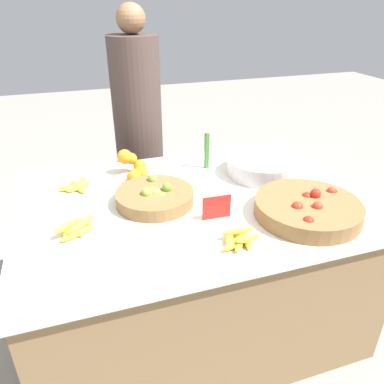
{
  "coord_description": "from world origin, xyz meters",
  "views": [
    {
      "loc": [
        -0.49,
        -1.48,
        1.61
      ],
      "look_at": [
        0.0,
        0.0,
        0.79
      ],
      "focal_mm": 35.0,
      "sensor_mm": 36.0,
      "label": 1
    }
  ],
  "objects_px": {
    "lime_bowl": "(155,196)",
    "tomato_basket": "(308,208)",
    "price_sign": "(217,207)",
    "vendor_person": "(139,138)",
    "metal_bowl": "(263,166)"
  },
  "relations": [
    {
      "from": "lime_bowl",
      "to": "tomato_basket",
      "type": "relative_size",
      "value": 0.79
    },
    {
      "from": "metal_bowl",
      "to": "vendor_person",
      "type": "bearing_deg",
      "value": 123.04
    },
    {
      "from": "lime_bowl",
      "to": "price_sign",
      "type": "distance_m",
      "value": 0.32
    },
    {
      "from": "lime_bowl",
      "to": "vendor_person",
      "type": "relative_size",
      "value": 0.23
    },
    {
      "from": "metal_bowl",
      "to": "vendor_person",
      "type": "distance_m",
      "value": 0.97
    },
    {
      "from": "metal_bowl",
      "to": "vendor_person",
      "type": "relative_size",
      "value": 0.25
    },
    {
      "from": "metal_bowl",
      "to": "lime_bowl",
      "type": "bearing_deg",
      "value": -168.45
    },
    {
      "from": "tomato_basket",
      "to": "lime_bowl",
      "type": "bearing_deg",
      "value": 151.67
    },
    {
      "from": "vendor_person",
      "to": "price_sign",
      "type": "bearing_deg",
      "value": -84.25
    },
    {
      "from": "tomato_basket",
      "to": "price_sign",
      "type": "relative_size",
      "value": 3.62
    },
    {
      "from": "lime_bowl",
      "to": "tomato_basket",
      "type": "height_order",
      "value": "tomato_basket"
    },
    {
      "from": "metal_bowl",
      "to": "price_sign",
      "type": "relative_size",
      "value": 3.02
    },
    {
      "from": "price_sign",
      "to": "vendor_person",
      "type": "distance_m",
      "value": 1.17
    },
    {
      "from": "price_sign",
      "to": "metal_bowl",
      "type": "bearing_deg",
      "value": 42.83
    },
    {
      "from": "price_sign",
      "to": "tomato_basket",
      "type": "bearing_deg",
      "value": -13.46
    }
  ]
}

